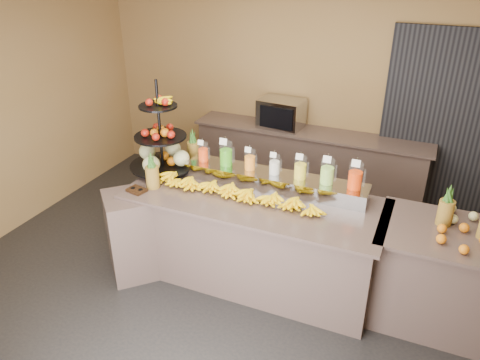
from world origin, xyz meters
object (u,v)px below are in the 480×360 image
Objects in this scene: oven_warmer at (281,113)px; condiment_caddy at (137,190)px; fruit_stand at (165,149)px; right_fruit_pile at (462,229)px; banana_heap at (232,188)px; pitcher_tray at (274,180)px.

condiment_caddy is at bearing -102.15° from oven_warmer.
right_fruit_pile is at bearing -11.91° from fruit_stand.
oven_warmer is at bearing 139.59° from right_fruit_pile.
right_fruit_pile is at bearing -35.47° from oven_warmer.
banana_heap is 0.90m from fruit_stand.
pitcher_tray is 4.27× the size of right_fruit_pile.
fruit_stand is 1.74× the size of oven_warmer.
fruit_stand reaches higher than pitcher_tray.
pitcher_tray is at bearing 42.80° from banana_heap.
right_fruit_pile is (2.89, -0.13, -0.17)m from fruit_stand.
oven_warmer is at bearing 95.16° from banana_heap.
fruit_stand is at bearing -175.94° from pitcher_tray.
banana_heap is 2.03m from right_fruit_pile.
fruit_stand is at bearing 177.46° from right_fruit_pile.
condiment_caddy is 2.40m from oven_warmer.
oven_warmer is (-2.21, 1.88, 0.11)m from right_fruit_pile.
right_fruit_pile reaches higher than pitcher_tray.
banana_heap is 0.94m from condiment_caddy.
banana_heap is (-0.32, -0.30, -0.01)m from pitcher_tray.
right_fruit_pile is (2.91, 0.40, 0.06)m from condiment_caddy.
pitcher_tray is 1.00× the size of banana_heap.
pitcher_tray is 1.75m from oven_warmer.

